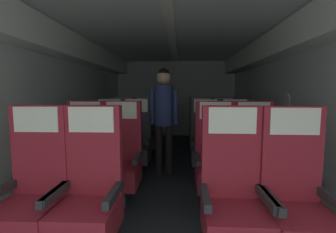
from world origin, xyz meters
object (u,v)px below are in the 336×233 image
seat_a_right_window (233,200)px  seat_c_right_aisle (235,144)px  seat_a_left_aisle (89,197)px  flight_attendant (164,109)px  seat_b_right_aisle (254,163)px  seat_c_left_window (109,143)px  seat_a_left_window (33,196)px  seat_d_right_aisle (224,134)px  seat_c_left_aisle (136,143)px  seat_d_left_window (123,133)px  seat_c_right_window (206,144)px  seat_b_right_window (215,162)px  seat_d_left_aisle (145,133)px  seat_b_left_aisle (121,161)px  seat_b_left_window (84,161)px  seat_a_right_aisle (297,203)px  seat_d_right_window (201,133)px

seat_a_right_window → seat_c_right_aisle: size_ratio=1.00×
seat_a_left_aisle → flight_attendant: size_ratio=0.72×
seat_b_right_aisle → seat_c_left_window: (-1.97, 0.96, 0.00)m
seat_a_left_window → seat_d_right_aisle: same height
seat_c_left_aisle → seat_d_left_window: (-0.44, 0.96, 0.00)m
seat_b_right_aisle → seat_d_right_aisle: 1.91m
seat_c_right_window → flight_attendant: 0.84m
seat_b_right_window → seat_d_right_aisle: 1.95m
seat_b_right_aisle → seat_a_left_aisle: bearing=-148.5°
seat_b_right_aisle → seat_d_left_aisle: (-1.54, 1.91, 0.00)m
seat_b_left_aisle → seat_c_left_window: (-0.43, 0.96, 0.00)m
seat_a_left_window → seat_b_left_window: size_ratio=1.00×
seat_a_left_window → seat_d_right_aisle: (1.97, 2.86, 0.00)m
seat_a_left_window → seat_a_right_aisle: bearing=-0.5°
seat_c_left_aisle → seat_b_left_window: bearing=-113.9°
seat_b_left_aisle → seat_d_left_aisle: size_ratio=1.00×
seat_b_right_window → seat_d_right_aisle: same height
seat_b_right_aisle → flight_attendant: size_ratio=0.72×
seat_c_right_aisle → seat_c_right_window: bearing=-179.0°
seat_d_right_aisle → seat_c_left_aisle: bearing=-148.3°
seat_a_left_aisle → seat_d_left_aisle: size_ratio=1.00×
seat_c_right_window → seat_d_right_aisle: bearing=64.9°
seat_a_left_aisle → seat_d_left_aisle: same height
seat_c_right_aisle → seat_b_right_aisle: bearing=-90.1°
seat_d_right_aisle → seat_b_left_window: bearing=-135.7°
seat_b_left_window → seat_b_right_window: size_ratio=1.00×
seat_d_right_window → seat_c_left_aisle: bearing=-139.7°
seat_b_right_aisle → seat_c_left_aisle: same height
seat_c_left_aisle → flight_attendant: flight_attendant is taller
seat_a_right_aisle → seat_d_left_window: size_ratio=1.00×
seat_a_right_window → seat_c_right_aisle: (0.45, 1.90, 0.00)m
seat_b_left_aisle → seat_c_right_aisle: 1.81m
seat_c_left_window → seat_c_left_aisle: (0.43, -0.00, 0.00)m
seat_b_left_window → seat_d_left_window: same height
seat_a_left_window → seat_d_left_window: same height
seat_d_right_aisle → seat_d_left_aisle: bearing=180.0°
seat_d_left_aisle → seat_d_right_aisle: (1.53, -0.00, 0.00)m
seat_c_right_aisle → seat_c_right_window: size_ratio=1.00×
seat_b_left_window → seat_c_left_window: same height
seat_a_left_aisle → seat_c_left_window: size_ratio=1.00×
flight_attendant → seat_c_right_window: bearing=161.3°
seat_a_right_window → seat_a_left_window: bearing=-179.6°
seat_b_left_window → seat_d_left_window: bearing=90.4°
seat_b_right_aisle → seat_d_right_window: same height
seat_c_left_aisle → flight_attendant: size_ratio=0.72×
seat_a_right_aisle → seat_d_right_window: (-0.44, 2.86, 0.00)m
seat_d_right_window → seat_c_right_window: bearing=-90.6°
seat_a_left_aisle → seat_c_right_aisle: bearing=51.0°
seat_a_left_aisle → seat_c_right_window: (1.09, 1.89, 0.00)m
seat_c_left_window → seat_d_right_window: bearing=31.2°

